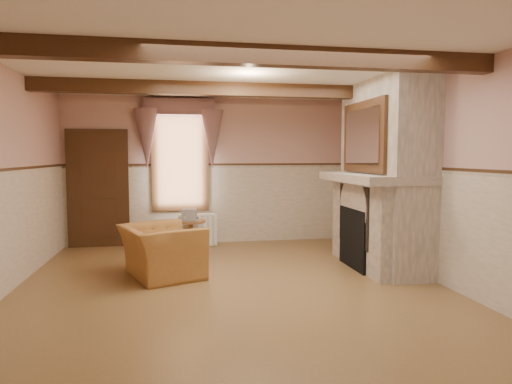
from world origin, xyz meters
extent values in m
cube|color=brown|center=(0.00, 0.00, 0.00)|extent=(5.50, 6.00, 0.01)
cube|color=silver|center=(0.00, 0.00, 2.80)|extent=(5.50, 6.00, 0.01)
cube|color=tan|center=(0.00, 3.00, 1.40)|extent=(5.50, 0.02, 2.80)
cube|color=tan|center=(0.00, -3.00, 1.40)|extent=(5.50, 0.02, 2.80)
cube|color=tan|center=(2.75, 0.00, 1.40)|extent=(0.02, 6.00, 2.80)
cube|color=black|center=(2.00, 0.60, 0.45)|extent=(0.20, 0.95, 0.90)
imported|color=#9E662D|center=(-0.90, 0.57, 0.36)|extent=(1.31, 1.39, 0.72)
cylinder|color=brown|center=(-0.44, 2.26, 0.28)|extent=(0.71, 0.71, 0.55)
cube|color=#B7AD8C|center=(-0.46, 2.29, 0.65)|extent=(0.29, 0.34, 0.20)
cube|color=white|center=(-0.29, 2.70, 0.30)|extent=(0.71, 0.23, 0.60)
imported|color=brown|center=(2.24, 0.36, 1.47)|extent=(0.37, 0.37, 0.09)
cube|color=black|center=(2.24, 1.26, 1.52)|extent=(0.14, 0.24, 0.20)
cylinder|color=gold|center=(2.24, 1.11, 1.56)|extent=(0.11, 0.11, 0.28)
cylinder|color=#B52F16|center=(2.24, 0.16, 1.50)|extent=(0.06, 0.06, 0.16)
cylinder|color=yellow|center=(2.24, 0.00, 1.48)|extent=(0.06, 0.06, 0.12)
cube|color=gray|center=(2.42, 0.60, 1.40)|extent=(0.85, 2.00, 2.80)
cube|color=gray|center=(2.24, 0.60, 1.36)|extent=(1.05, 2.05, 0.12)
cube|color=silver|center=(2.06, 0.60, 1.97)|extent=(0.06, 1.44, 1.04)
cube|color=black|center=(-2.10, 2.94, 1.05)|extent=(1.10, 0.10, 2.10)
cube|color=white|center=(-0.60, 2.97, 1.65)|extent=(1.06, 0.08, 2.02)
cube|color=gray|center=(-0.60, 2.88, 2.25)|extent=(1.30, 0.14, 1.40)
cube|color=black|center=(0.00, -1.20, 2.70)|extent=(5.50, 0.18, 0.20)
cube|color=black|center=(0.00, 1.20, 2.70)|extent=(5.50, 0.18, 0.20)
camera|label=1|loc=(-0.69, -5.82, 1.69)|focal=32.00mm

